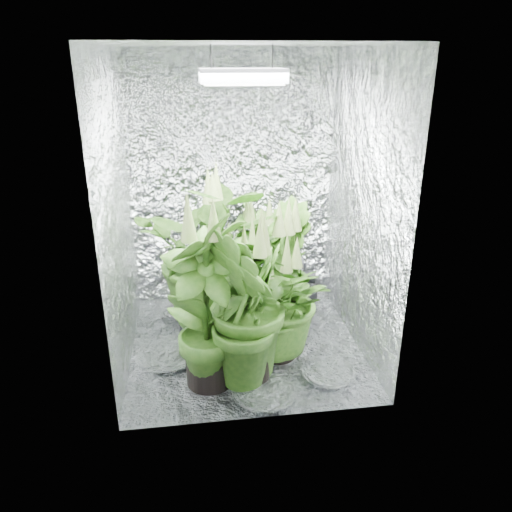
{
  "coord_description": "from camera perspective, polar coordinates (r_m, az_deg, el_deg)",
  "views": [
    {
      "loc": [
        -0.35,
        -3.09,
        1.95
      ],
      "look_at": [
        0.08,
        0.0,
        0.68
      ],
      "focal_mm": 35.0,
      "sensor_mm": 36.0,
      "label": 1
    }
  ],
  "objects": [
    {
      "name": "ceiling",
      "position": [
        3.11,
        -1.62,
        23.05
      ],
      "size": [
        1.6,
        1.6,
        0.01
      ],
      "primitive_type": "cube",
      "color": "white",
      "rests_on": "walls"
    },
    {
      "name": "plant_b",
      "position": [
        4.06,
        0.16,
        0.14
      ],
      "size": [
        0.64,
        0.64,
        0.94
      ],
      "rotation": [
        0.0,
        0.0,
        0.85
      ],
      "color": "black",
      "rests_on": "ground"
    },
    {
      "name": "plant_c",
      "position": [
        3.66,
        2.67,
        -1.6
      ],
      "size": [
        0.57,
        0.57,
        1.06
      ],
      "rotation": [
        0.0,
        0.0,
        1.48
      ],
      "color": "black",
      "rests_on": "ground"
    },
    {
      "name": "plant_label",
      "position": [
        3.11,
        0.29,
        -9.85
      ],
      "size": [
        0.05,
        0.03,
        0.08
      ],
      "primitive_type": "cube",
      "rotation": [
        -0.21,
        0.0,
        0.13
      ],
      "color": "white",
      "rests_on": "plant_g"
    },
    {
      "name": "walls",
      "position": [
        3.25,
        -1.43,
        5.15
      ],
      "size": [
        1.62,
        1.62,
        2.0
      ],
      "color": "white",
      "rests_on": "ground"
    },
    {
      "name": "plant_g",
      "position": [
        3.02,
        -0.85,
        -5.94
      ],
      "size": [
        0.6,
        0.6,
        1.13
      ],
      "rotation": [
        0.0,
        0.0,
        4.66
      ],
      "color": "black",
      "rests_on": "ground"
    },
    {
      "name": "plant_f",
      "position": [
        3.0,
        -5.65,
        -5.18
      ],
      "size": [
        0.85,
        0.85,
        1.24
      ],
      "rotation": [
        0.0,
        0.0,
        3.94
      ],
      "color": "black",
      "rests_on": "ground"
    },
    {
      "name": "circulation_fan",
      "position": [
        4.23,
        5.65,
        -3.0
      ],
      "size": [
        0.19,
        0.32,
        0.38
      ],
      "rotation": [
        0.0,
        0.0,
        -0.31
      ],
      "color": "black",
      "rests_on": "ground"
    },
    {
      "name": "ground",
      "position": [
        3.67,
        -1.28,
        -9.96
      ],
      "size": [
        1.6,
        1.6,
        0.0
      ],
      "primitive_type": "plane",
      "color": "white",
      "rests_on": "ground"
    },
    {
      "name": "grow_lamp",
      "position": [
        3.11,
        -1.58,
        19.85
      ],
      "size": [
        0.5,
        0.3,
        0.22
      ],
      "color": "gray",
      "rests_on": "ceiling"
    },
    {
      "name": "plant_a",
      "position": [
        3.69,
        -4.89,
        0.42
      ],
      "size": [
        1.26,
        1.26,
        1.24
      ],
      "rotation": [
        0.0,
        0.0,
        6.01
      ],
      "color": "black",
      "rests_on": "ground"
    },
    {
      "name": "plant_e",
      "position": [
        3.34,
        2.57,
        -5.12
      ],
      "size": [
        1.0,
        1.0,
        0.9
      ],
      "rotation": [
        0.0,
        0.0,
        3.68
      ],
      "color": "black",
      "rests_on": "ground"
    },
    {
      "name": "plant_d",
      "position": [
        3.26,
        -1.24,
        -5.11
      ],
      "size": [
        0.71,
        0.71,
        0.99
      ],
      "rotation": [
        0.0,
        0.0,
        2.51
      ],
      "color": "black",
      "rests_on": "ground"
    }
  ]
}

